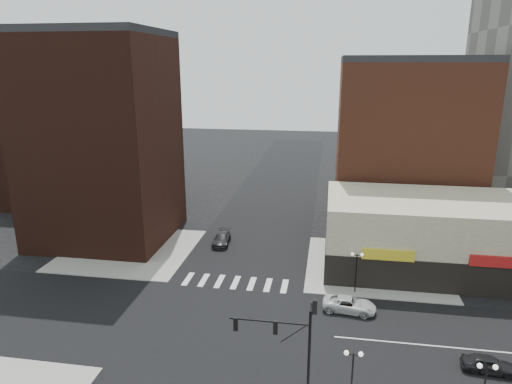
# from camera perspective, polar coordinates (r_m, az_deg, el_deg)

# --- Properties ---
(ground) EXTENTS (240.00, 240.00, 0.00)m
(ground) POSITION_cam_1_polar(r_m,az_deg,el_deg) (41.21, -4.86, -16.36)
(ground) COLOR black
(ground) RESTS_ON ground
(road_ew) EXTENTS (200.00, 14.00, 0.02)m
(road_ew) POSITION_cam_1_polar(r_m,az_deg,el_deg) (41.20, -4.86, -16.35)
(road_ew) COLOR black
(road_ew) RESTS_ON ground
(road_ns) EXTENTS (14.00, 200.00, 0.02)m
(road_ns) POSITION_cam_1_polar(r_m,az_deg,el_deg) (41.20, -4.86, -16.35)
(road_ns) COLOR black
(road_ns) RESTS_ON ground
(sidewalk_nw) EXTENTS (15.00, 15.00, 0.12)m
(sidewalk_nw) POSITION_cam_1_polar(r_m,az_deg,el_deg) (57.91, -15.46, -6.96)
(sidewalk_nw) COLOR gray
(sidewalk_nw) RESTS_ON ground
(sidewalk_ne) EXTENTS (15.00, 15.00, 0.12)m
(sidewalk_ne) POSITION_cam_1_polar(r_m,az_deg,el_deg) (53.25, 14.65, -8.96)
(sidewalk_ne) COLOR gray
(sidewalk_ne) RESTS_ON ground
(building_nw) EXTENTS (16.00, 15.00, 25.00)m
(building_nw) POSITION_cam_1_polar(r_m,az_deg,el_deg) (59.98, -18.69, 5.95)
(building_nw) COLOR #331810
(building_nw) RESTS_ON ground
(building_nw_low) EXTENTS (20.00, 18.00, 12.00)m
(building_nw_low) POSITION_cam_1_polar(r_m,az_deg,el_deg) (80.73, -21.42, 3.34)
(building_nw_low) COLOR #331810
(building_nw_low) RESTS_ON ground
(building_ne_midrise) EXTENTS (18.00, 15.00, 22.00)m
(building_ne_midrise) POSITION_cam_1_polar(r_m,az_deg,el_deg) (64.97, 18.16, 5.35)
(building_ne_midrise) COLOR brown
(building_ne_midrise) RESTS_ON ground
(building_ne_row) EXTENTS (24.20, 12.20, 8.00)m
(building_ne_row) POSITION_cam_1_polar(r_m,az_deg,el_deg) (53.55, 21.81, -5.71)
(building_ne_row) COLOR beige
(building_ne_row) RESTS_ON ground
(traffic_signal) EXTENTS (5.59, 3.09, 7.77)m
(traffic_signal) POSITION_cam_1_polar(r_m,az_deg,el_deg) (31.00, 4.89, -17.37)
(traffic_signal) COLOR black
(traffic_signal) RESTS_ON ground
(street_lamp_se_a) EXTENTS (1.22, 0.32, 4.16)m
(street_lamp_se_a) POSITION_cam_1_polar(r_m,az_deg,el_deg) (31.83, 12.01, -20.36)
(street_lamp_se_a) COLOR black
(street_lamp_se_a) RESTS_ON sidewalk_se
(street_lamp_se_b) EXTENTS (1.22, 0.32, 4.16)m
(street_lamp_se_b) POSITION_cam_1_polar(r_m,az_deg,el_deg) (33.33, 26.78, -20.05)
(street_lamp_se_b) COLOR black
(street_lamp_se_b) RESTS_ON sidewalk_se
(street_lamp_ne) EXTENTS (1.22, 0.32, 4.16)m
(street_lamp_ne) POSITION_cam_1_polar(r_m,az_deg,el_deg) (45.81, 12.47, -8.56)
(street_lamp_ne) COLOR black
(street_lamp_ne) RESTS_ON sidewalk_ne
(white_suv) EXTENTS (5.04, 2.77, 1.34)m
(white_suv) POSITION_cam_1_polar(r_m,az_deg,el_deg) (43.72, 11.60, -13.61)
(white_suv) COLOR silver
(white_suv) RESTS_ON ground
(dark_sedan_east) EXTENTS (3.88, 1.86, 1.28)m
(dark_sedan_east) POSITION_cam_1_polar(r_m,az_deg,el_deg) (39.60, 27.06, -18.60)
(dark_sedan_east) COLOR black
(dark_sedan_east) RESTS_ON ground
(dark_sedan_north) EXTENTS (2.29, 4.90, 1.38)m
(dark_sedan_north) POSITION_cam_1_polar(r_m,az_deg,el_deg) (57.57, -4.32, -5.86)
(dark_sedan_north) COLOR black
(dark_sedan_north) RESTS_ON ground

